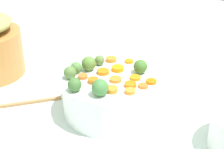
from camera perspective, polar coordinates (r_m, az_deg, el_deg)
The scene contains 25 objects.
tabletop at distance 0.98m, azimuth -0.34°, elevation -6.22°, with size 2.40×2.40×0.02m, color silver.
serving_bowl_carrots at distance 0.94m, azimuth 0.00°, elevation -3.31°, with size 0.27×0.27×0.10m, color white.
carrot_slice_0 at distance 1.00m, azimuth -0.12°, elevation 2.53°, with size 0.03×0.03×0.01m, color orange.
carrot_slice_1 at distance 0.91m, azimuth 3.92°, elevation -0.52°, with size 0.03×0.03×0.01m, color orange.
carrot_slice_2 at distance 1.00m, azimuth 2.85°, elevation 2.21°, with size 0.03×0.03×0.01m, color orange.
carrot_slice_3 at distance 0.90m, azimuth 0.60°, elevation -0.83°, with size 0.03×0.03×0.01m, color orange.
carrot_slice_4 at distance 0.90m, azimuth 6.58°, elevation -1.18°, with size 0.03×0.03×0.01m, color orange.
carrot_slice_5 at distance 0.88m, azimuth 3.09°, elevation -1.73°, with size 0.03×0.03×0.01m, color orange.
carrot_slice_6 at distance 0.89m, azimuth -3.15°, elevation -1.02°, with size 0.03×0.03×0.01m, color orange.
carrot_slice_7 at distance 0.87m, azimuth -2.14°, elevation -1.99°, with size 0.03×0.03×0.01m, color orange.
carrot_slice_8 at distance 0.99m, azimuth -4.03°, elevation 2.17°, with size 0.03×0.03×0.01m, color orange.
carrot_slice_9 at distance 0.94m, azimuth -1.52°, elevation 0.46°, with size 0.03×0.03×0.01m, color orange.
carrot_slice_10 at distance 0.88m, azimuth 5.24°, elevation -1.92°, with size 0.03×0.03×0.01m, color orange.
carrot_slice_11 at distance 0.85m, azimuth 3.00°, elevation -2.81°, with size 0.03×0.03×0.01m, color orange.
carrot_slice_12 at distance 0.92m, azimuth -4.86°, elevation -0.33°, with size 0.03×0.03×0.01m, color orange.
carrot_slice_13 at distance 0.85m, azimuth -0.03°, elevation -2.53°, with size 0.03×0.03×0.01m, color orange.
carrot_slice_14 at distance 0.95m, azimuth 0.96°, elevation 1.00°, with size 0.03×0.03×0.01m, color orange.
carrot_slice_15 at distance 0.97m, azimuth 4.72°, elevation 1.49°, with size 0.02×0.02×0.01m, color orange.
brussels_sprout_0 at distance 0.94m, azimuth -6.03°, elevation 1.17°, with size 0.03×0.03×0.03m, color #558640.
brussels_sprout_1 at distance 0.91m, azimuth -7.02°, elevation 0.32°, with size 0.03×0.03×0.03m, color #5C7C3F.
brussels_sprout_2 at distance 0.85m, azimuth -6.27°, elevation -1.69°, with size 0.04×0.04×0.04m, color #437135.
brussels_sprout_3 at distance 0.93m, azimuth 4.75°, elevation 1.33°, with size 0.04×0.04×0.04m, color #45752E.
brussels_sprout_4 at distance 0.83m, azimuth -2.02°, elevation -2.19°, with size 0.04×0.04×0.04m, color #46803F.
brussels_sprout_5 at distance 0.95m, azimuth -3.92°, elevation 1.85°, with size 0.04×0.04×0.04m, color #598435.
brussels_sprout_6 at distance 0.98m, azimuth -2.08°, elevation 2.41°, with size 0.03×0.03×0.03m, color #5F7D3F.
Camera 1 is at (0.31, -0.74, 0.58)m, focal length 54.75 mm.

